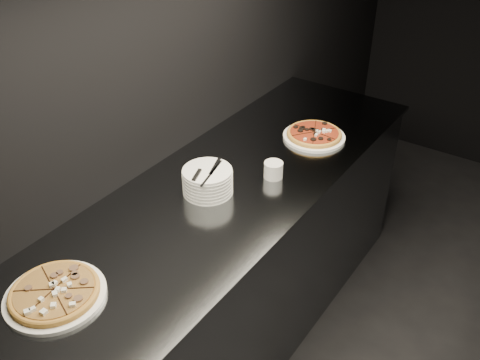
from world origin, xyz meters
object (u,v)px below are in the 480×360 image
Objects in this scene: cutlery at (206,172)px; counter at (226,267)px; pizza_tomato at (314,135)px; ramekin at (273,169)px; plate_stack at (208,181)px; pizza_mushroom at (55,293)px.

counter is at bearing 49.26° from cutlery.
ramekin is (0.02, -0.41, 0.02)m from pizza_tomato.
pizza_tomato is 1.38× the size of cutlery.
plate_stack is 0.94× the size of cutlery.
counter is at bearing -100.08° from pizza_tomato.
pizza_mushroom is at bearing -101.35° from ramekin.
cutlery reaches higher than pizza_mushroom.
ramekin is at bearing 56.88° from plate_stack.
ramekin is (0.16, 0.27, -0.07)m from cutlery.
pizza_mushroom is 0.77m from plate_stack.
counter is at bearing 58.94° from plate_stack.
plate_stack is at bearing 97.81° from cutlery.
cutlery is at bearing 86.39° from pizza_mushroom.
cutlery reaches higher than counter.
plate_stack is at bearing -123.12° from ramekin.
pizza_tomato reaches higher than counter.
pizza_mushroom is 1.24× the size of pizza_tomato.
cutlery is (-0.03, -0.08, 0.57)m from counter.
cutlery is at bearing -62.38° from plate_stack.
counter is 0.96m from pizza_mushroom.
ramekin is at bearing -87.37° from pizza_tomato.
pizza_mushroom is 1.04m from ramekin.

